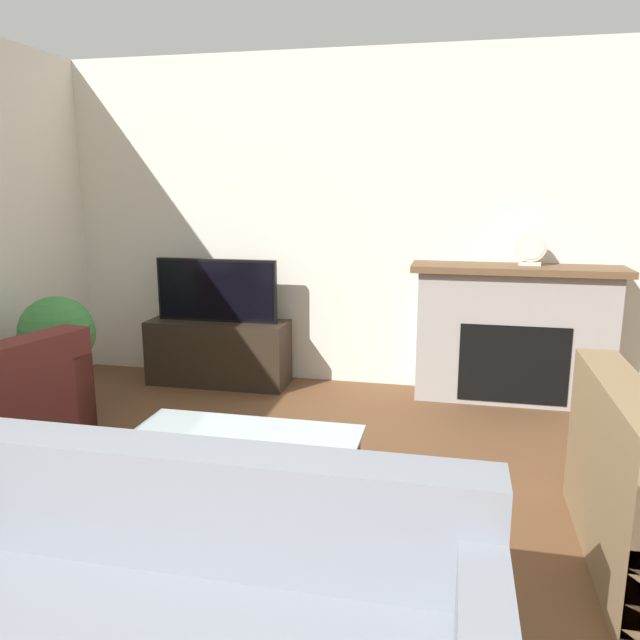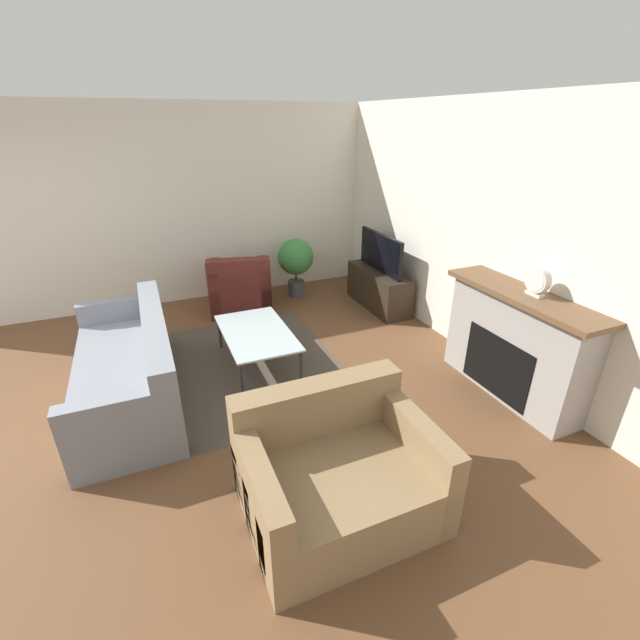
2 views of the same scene
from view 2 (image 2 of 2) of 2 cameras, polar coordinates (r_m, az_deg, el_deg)
ground_plane at (r=4.66m, az=-35.82°, el=-12.29°), size 20.00×20.00×0.00m
wall_back at (r=5.12m, az=18.62°, el=11.29°), size 8.16×0.06×2.70m
wall_left at (r=6.51m, az=-14.38°, el=14.56°), size 0.06×7.61×2.70m
area_rug at (r=4.81m, az=-9.36°, el=-6.05°), size 2.38×1.89×0.00m
fireplace at (r=4.46m, az=24.61°, el=-2.67°), size 1.57×0.43×1.06m
tv_stand at (r=6.19m, az=7.80°, el=4.18°), size 1.18×0.40×0.54m
tv at (r=6.02m, az=8.08°, el=8.89°), size 1.03×0.06×0.52m
couch_sectional at (r=4.48m, az=-23.93°, el=-6.29°), size 2.14×0.85×0.82m
couch_loveseat at (r=3.08m, az=2.30°, el=-19.92°), size 0.97×1.24×0.82m
armchair_by_window at (r=6.10m, az=-10.49°, el=3.98°), size 0.95×0.99×0.82m
coffee_table at (r=4.65m, az=-8.46°, el=-1.89°), size 1.18×0.69×0.41m
potted_plant at (r=6.44m, az=-3.28°, el=8.02°), size 0.53×0.53×0.88m
mantel_clock at (r=4.17m, az=27.01°, el=4.62°), size 0.23×0.07×0.26m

